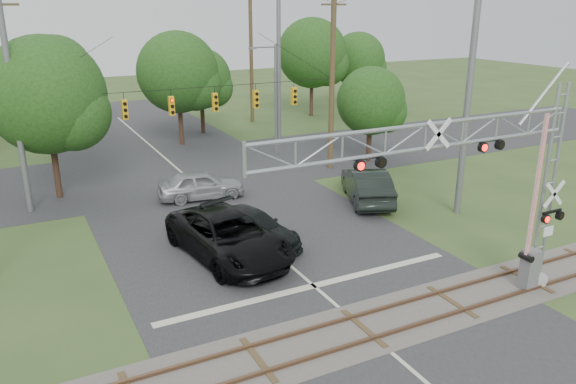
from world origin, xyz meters
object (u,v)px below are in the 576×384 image
car_dark (251,228)px  sedan_silver (201,185)px  crossing_gantry (478,177)px  pickup_black (228,236)px  streetlight (274,94)px  traffic_signal_span (208,94)px

car_dark → sedan_silver: size_ratio=1.12×
crossing_gantry → pickup_black: size_ratio=1.82×
crossing_gantry → car_dark: size_ratio=2.38×
streetlight → crossing_gantry: bearing=-98.4°
pickup_black → car_dark: 1.73m
traffic_signal_span → pickup_black: 11.73m
car_dark → traffic_signal_span: bearing=64.3°
sedan_silver → streetlight: size_ratio=0.61×
traffic_signal_span → crossing_gantry: bearing=-79.6°
car_dark → streetlight: bearing=43.6°
traffic_signal_span → pickup_black: (-2.91, -10.37, -4.64)m
streetlight → sedan_silver: bearing=-137.9°
car_dark → pickup_black: bearing=-166.5°
crossing_gantry → sedan_silver: size_ratio=2.66×
traffic_signal_span → streetlight: 8.74m
pickup_black → car_dark: size_ratio=1.31×
car_dark → streetlight: streetlight is taller
sedan_silver → crossing_gantry: bearing=-156.0°
streetlight → traffic_signal_span: bearing=-142.4°
crossing_gantry → traffic_signal_span: traffic_signal_span is taller
traffic_signal_span → streetlight: (6.86, 5.29, -1.16)m
crossing_gantry → car_dark: bearing=118.3°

